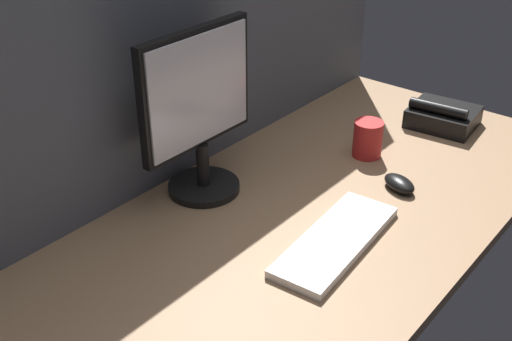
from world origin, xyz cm
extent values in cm
cube|color=#8C6B4C|center=(0.00, 0.00, -1.50)|extent=(180.00, 80.00, 3.00)
cube|color=#565B66|center=(0.00, 37.50, 35.12)|extent=(180.00, 5.00, 70.24)
cylinder|color=black|center=(-1.70, 24.50, 0.90)|extent=(18.00, 18.00, 1.80)
cylinder|color=black|center=(-1.70, 24.50, 7.30)|extent=(3.20, 3.20, 11.00)
cube|color=black|center=(-1.70, 25.50, 27.13)|extent=(34.06, 2.40, 28.65)
cube|color=silver|center=(-1.70, 24.10, 27.13)|extent=(31.66, 0.60, 26.25)
cube|color=silver|center=(0.30, -13.87, 1.00)|extent=(37.99, 16.18, 2.00)
ellipsoid|color=black|center=(29.70, -13.38, 1.70)|extent=(8.81, 11.00, 3.40)
cylinder|color=red|center=(40.18, 2.32, 5.07)|extent=(8.00, 8.00, 10.15)
cube|color=black|center=(71.27, -5.56, 2.80)|extent=(18.92, 20.70, 5.60)
cylinder|color=black|center=(66.59, -5.56, 7.20)|extent=(5.00, 17.34, 3.20)
camera|label=1|loc=(-98.30, -71.95, 83.89)|focal=44.39mm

